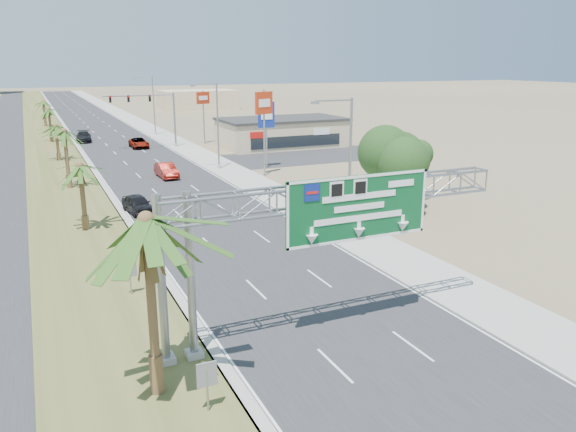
# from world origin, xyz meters

# --- Properties ---
(road) EXTENTS (12.00, 300.00, 0.02)m
(road) POSITION_xyz_m (0.00, 110.00, 0.01)
(road) COLOR #28282B
(road) RESTS_ON ground
(sidewalk_right) EXTENTS (4.00, 300.00, 0.10)m
(sidewalk_right) POSITION_xyz_m (8.50, 110.00, 0.05)
(sidewalk_right) COLOR #9E9B93
(sidewalk_right) RESTS_ON ground
(median_grass) EXTENTS (7.00, 300.00, 0.12)m
(median_grass) POSITION_xyz_m (-10.00, 110.00, 0.06)
(median_grass) COLOR #495324
(median_grass) RESTS_ON ground
(opposing_road) EXTENTS (8.00, 300.00, 0.02)m
(opposing_road) POSITION_xyz_m (-17.00, 110.00, 0.01)
(opposing_road) COLOR #28282B
(opposing_road) RESTS_ON ground
(sign_gantry) EXTENTS (16.75, 1.24, 7.50)m
(sign_gantry) POSITION_xyz_m (-1.06, 9.93, 6.06)
(sign_gantry) COLOR gray
(sign_gantry) RESTS_ON ground
(palm_near) EXTENTS (5.70, 5.70, 8.35)m
(palm_near) POSITION_xyz_m (-9.20, 8.00, 6.93)
(palm_near) COLOR brown
(palm_near) RESTS_ON ground
(palm_row_b) EXTENTS (3.99, 3.99, 5.95)m
(palm_row_b) POSITION_xyz_m (-9.50, 32.00, 4.90)
(palm_row_b) COLOR brown
(palm_row_b) RESTS_ON ground
(palm_row_c) EXTENTS (3.99, 3.99, 6.75)m
(palm_row_c) POSITION_xyz_m (-9.50, 48.00, 5.66)
(palm_row_c) COLOR brown
(palm_row_c) RESTS_ON ground
(palm_row_d) EXTENTS (3.99, 3.99, 5.45)m
(palm_row_d) POSITION_xyz_m (-9.50, 66.00, 4.42)
(palm_row_d) COLOR brown
(palm_row_d) RESTS_ON ground
(palm_row_e) EXTENTS (3.99, 3.99, 6.15)m
(palm_row_e) POSITION_xyz_m (-9.50, 85.00, 5.09)
(palm_row_e) COLOR brown
(palm_row_e) RESTS_ON ground
(palm_row_f) EXTENTS (3.99, 3.99, 5.75)m
(palm_row_f) POSITION_xyz_m (-9.50, 110.00, 4.71)
(palm_row_f) COLOR brown
(palm_row_f) RESTS_ON ground
(streetlight_near) EXTENTS (3.27, 0.44, 10.00)m
(streetlight_near) POSITION_xyz_m (7.30, 22.00, 4.69)
(streetlight_near) COLOR gray
(streetlight_near) RESTS_ON ground
(streetlight_mid) EXTENTS (3.27, 0.44, 10.00)m
(streetlight_mid) POSITION_xyz_m (7.30, 52.00, 4.69)
(streetlight_mid) COLOR gray
(streetlight_mid) RESTS_ON ground
(streetlight_far) EXTENTS (3.27, 0.44, 10.00)m
(streetlight_far) POSITION_xyz_m (7.30, 88.00, 4.69)
(streetlight_far) COLOR gray
(streetlight_far) RESTS_ON ground
(signal_mast) EXTENTS (10.28, 0.71, 8.00)m
(signal_mast) POSITION_xyz_m (5.17, 71.97, 4.85)
(signal_mast) COLOR gray
(signal_mast) RESTS_ON ground
(store_building) EXTENTS (18.00, 10.00, 4.00)m
(store_building) POSITION_xyz_m (22.00, 66.00, 2.00)
(store_building) COLOR tan
(store_building) RESTS_ON ground
(oak_near) EXTENTS (4.50, 4.50, 6.80)m
(oak_near) POSITION_xyz_m (15.00, 26.00, 4.53)
(oak_near) COLOR brown
(oak_near) RESTS_ON ground
(oak_far) EXTENTS (3.50, 3.50, 5.60)m
(oak_far) POSITION_xyz_m (18.00, 30.00, 3.82)
(oak_far) COLOR brown
(oak_far) RESTS_ON ground
(median_signback_a) EXTENTS (0.75, 0.08, 2.08)m
(median_signback_a) POSITION_xyz_m (-7.80, 6.00, 1.45)
(median_signback_a) COLOR gray
(median_signback_a) RESTS_ON ground
(median_signback_b) EXTENTS (0.75, 0.08, 2.08)m
(median_signback_b) POSITION_xyz_m (-8.50, 18.00, 1.45)
(median_signback_b) COLOR gray
(median_signback_b) RESTS_ON ground
(building_distant_right) EXTENTS (20.00, 12.00, 5.00)m
(building_distant_right) POSITION_xyz_m (30.00, 140.00, 2.50)
(building_distant_right) COLOR tan
(building_distant_right) RESTS_ON ground
(car_left_lane) EXTENTS (2.39, 4.66, 1.52)m
(car_left_lane) POSITION_xyz_m (-4.95, 35.63, 0.76)
(car_left_lane) COLOR black
(car_left_lane) RESTS_ON ground
(car_mid_lane) EXTENTS (1.85, 4.93, 1.61)m
(car_mid_lane) POSITION_xyz_m (0.66, 49.58, 0.80)
(car_mid_lane) COLOR maroon
(car_mid_lane) RESTS_ON ground
(car_right_lane) EXTENTS (2.44, 5.23, 1.45)m
(car_right_lane) POSITION_xyz_m (2.00, 73.45, 0.72)
(car_right_lane) COLOR gray
(car_right_lane) RESTS_ON ground
(car_far) EXTENTS (2.81, 5.80, 1.63)m
(car_far) POSITION_xyz_m (-4.82, 83.83, 0.81)
(car_far) COLOR black
(car_far) RESTS_ON ground
(pole_sign_red_near) EXTENTS (2.33, 1.19, 9.45)m
(pole_sign_red_near) POSITION_xyz_m (10.91, 46.06, 7.46)
(pole_sign_red_near) COLOR gray
(pole_sign_red_near) RESTS_ON ground
(pole_sign_blue) EXTENTS (2.01, 0.44, 8.03)m
(pole_sign_blue) POSITION_xyz_m (13.00, 50.48, 5.99)
(pole_sign_blue) COLOR gray
(pole_sign_blue) RESTS_ON ground
(pole_sign_red_far) EXTENTS (2.19, 0.93, 8.12)m
(pole_sign_red_far) POSITION_xyz_m (12.20, 73.87, 6.40)
(pole_sign_red_far) COLOR gray
(pole_sign_red_far) RESTS_ON ground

